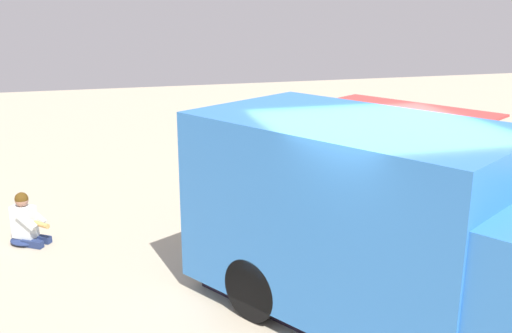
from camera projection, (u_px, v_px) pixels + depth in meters
The scene contains 6 objects.
ground_plane at pixel (368, 316), 7.33m from camera, with size 40.00×40.00×0.00m, color #B8AA90.
food_truck at pixel (399, 237), 6.78m from camera, with size 5.77×4.72×2.44m.
person_customer at pixel (26, 224), 9.39m from camera, with size 0.67×0.75×0.86m.
planter_flowering_near at pixel (442, 159), 13.12m from camera, with size 0.40×0.40×0.64m.
planter_flowering_far at pixel (240, 182), 11.03m from camera, with size 0.62×0.62×0.88m.
planter_flowering_side at pixel (295, 170), 12.20m from camera, with size 0.53×0.53×0.71m.
Camera 1 is at (-5.93, 3.03, 3.84)m, focal length 41.32 mm.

